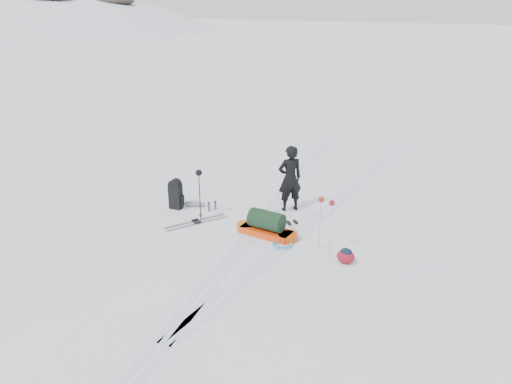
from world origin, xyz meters
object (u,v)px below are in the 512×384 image
at_px(expedition_rucksack, 178,195).
at_px(ski_poles_black, 199,179).
at_px(skier, 290,179).
at_px(pulk_sled, 266,226).

bearing_deg(expedition_rucksack, ski_poles_black, -25.56).
bearing_deg(skier, expedition_rucksack, -21.00).
bearing_deg(expedition_rucksack, skier, 17.84).
distance_m(expedition_rucksack, ski_poles_black, 1.23).
distance_m(pulk_sled, ski_poles_black, 2.16).
bearing_deg(skier, ski_poles_black, -4.85).
xyz_separation_m(pulk_sled, ski_poles_black, (-1.96, 0.19, 0.88)).
distance_m(skier, pulk_sled, 1.79).
bearing_deg(ski_poles_black, expedition_rucksack, 159.42).
distance_m(pulk_sled, expedition_rucksack, 2.93).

